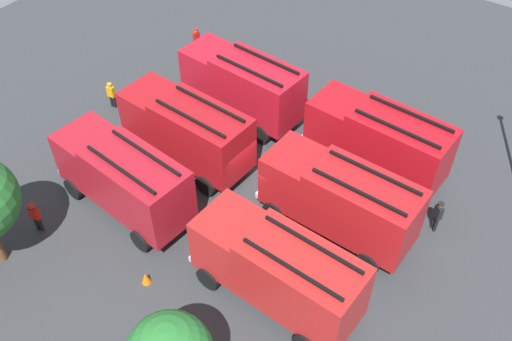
{
  "coord_description": "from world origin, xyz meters",
  "views": [
    {
      "loc": [
        -11.09,
        15.58,
        20.31
      ],
      "look_at": [
        0.0,
        0.0,
        1.4
      ],
      "focal_mm": 39.51,
      "sensor_mm": 36.0,
      "label": 1
    }
  ],
  "objects": [
    {
      "name": "ground_plane",
      "position": [
        0.0,
        0.0,
        0.0
      ],
      "size": [
        51.28,
        51.28,
        0.0
      ],
      "primitive_type": "plane",
      "color": "#2D3033"
    },
    {
      "name": "fire_truck_0",
      "position": [
        -4.02,
        -4.63,
        2.15
      ],
      "size": [
        7.31,
        3.03,
        3.88
      ],
      "rotation": [
        0.0,
        0.0,
        -0.05
      ],
      "color": "#A90F18",
      "rests_on": "ground"
    },
    {
      "name": "fire_truck_1",
      "position": [
        4.08,
        -4.45,
        2.15
      ],
      "size": [
        7.34,
        3.13,
        3.88
      ],
      "rotation": [
        0.0,
        0.0,
        -0.06
      ],
      "color": "#AD1321",
      "rests_on": "ground"
    },
    {
      "name": "fire_truck_2",
      "position": [
        -4.43,
        -0.12,
        2.15
      ],
      "size": [
        7.25,
        2.88,
        3.88
      ],
      "rotation": [
        0.0,
        0.0,
        -0.02
      ],
      "color": "#A8171A",
      "rests_on": "ground"
    },
    {
      "name": "fire_truck_3",
      "position": [
        4.08,
        0.23,
        2.15
      ],
      "size": [
        7.31,
        3.04,
        3.88
      ],
      "rotation": [
        0.0,
        0.0,
        -0.05
      ],
      "color": "maroon",
      "rests_on": "ground"
    },
    {
      "name": "fire_truck_4",
      "position": [
        -4.29,
        4.57,
        2.15
      ],
      "size": [
        7.29,
        2.97,
        3.88
      ],
      "rotation": [
        0.0,
        0.0,
        -0.04
      ],
      "color": "#AD1D1C",
      "rests_on": "ground"
    },
    {
      "name": "fire_truck_5",
      "position": [
        4.24,
        4.45,
        2.15
      ],
      "size": [
        7.39,
        3.26,
        3.88
      ],
      "rotation": [
        0.0,
        0.0,
        -0.09
      ],
      "color": "maroon",
      "rests_on": "ground"
    },
    {
      "name": "firefighter_0",
      "position": [
        -8.11,
        -2.78,
        0.99
      ],
      "size": [
        0.48,
        0.45,
        1.76
      ],
      "rotation": [
        0.0,
        0.0,
        4.06
      ],
      "color": "black",
      "rests_on": "ground"
    },
    {
      "name": "firefighter_1",
      "position": [
        10.6,
        -0.68,
        0.9
      ],
      "size": [
        0.45,
        0.29,
        1.62
      ],
      "rotation": [
        0.0,
        0.0,
        4.85
      ],
      "color": "black",
      "rests_on": "ground"
    },
    {
      "name": "firefighter_2",
      "position": [
        10.39,
        -8.01,
        0.89
      ],
      "size": [
        0.31,
        0.46,
        1.61
      ],
      "rotation": [
        0.0,
        0.0,
        6.1
      ],
      "color": "black",
      "rests_on": "ground"
    },
    {
      "name": "firefighter_3",
      "position": [
        6.72,
        7.8,
        0.96
      ],
      "size": [
        0.48,
        0.36,
        1.71
      ],
      "rotation": [
        0.0,
        0.0,
        5.04
      ],
      "color": "black",
      "rests_on": "ground"
    },
    {
      "name": "firefighter_4",
      "position": [
        -5.54,
        -2.41,
        0.98
      ],
      "size": [
        0.4,
        0.48,
        1.75
      ],
      "rotation": [
        0.0,
        0.0,
        0.45
      ],
      "color": "black",
      "rests_on": "ground"
    },
    {
      "name": "traffic_cone_0",
      "position": [
        0.84,
        -7.46,
        0.31
      ],
      "size": [
        0.44,
        0.44,
        0.63
      ],
      "primitive_type": "cone",
      "color": "#F2600C",
      "rests_on": "ground"
    },
    {
      "name": "traffic_cone_1",
      "position": [
        0.7,
        7.08,
        0.29
      ],
      "size": [
        0.41,
        0.41,
        0.59
      ],
      "primitive_type": "cone",
      "color": "#F2600C",
      "rests_on": "ground"
    },
    {
      "name": "traffic_cone_2",
      "position": [
        6.23,
        -7.68,
        0.29
      ],
      "size": [
        0.4,
        0.4,
        0.58
      ],
      "primitive_type": "cone",
      "color": "#F2600C",
      "rests_on": "ground"
    }
  ]
}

